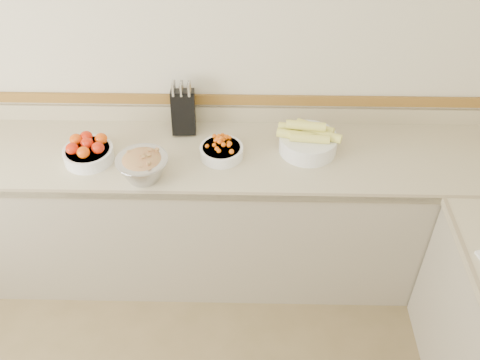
{
  "coord_description": "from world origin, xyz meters",
  "views": [
    {
      "loc": [
        0.39,
        -0.6,
        2.69
      ],
      "look_at": [
        0.35,
        1.35,
        1.0
      ],
      "focal_mm": 40.0,
      "sensor_mm": 36.0,
      "label": 1
    }
  ],
  "objects_px": {
    "knife_block": "(183,111)",
    "rhubarb_bowl": "(143,166)",
    "corn_bowl": "(308,140)",
    "cherry_tomato_bowl": "(221,150)",
    "tomato_bowl": "(88,151)"
  },
  "relations": [
    {
      "from": "knife_block",
      "to": "rhubarb_bowl",
      "type": "xyz_separation_m",
      "value": [
        -0.17,
        -0.42,
        -0.05
      ]
    },
    {
      "from": "tomato_bowl",
      "to": "corn_bowl",
      "type": "height_order",
      "value": "corn_bowl"
    },
    {
      "from": "knife_block",
      "to": "rhubarb_bowl",
      "type": "distance_m",
      "value": 0.46
    },
    {
      "from": "knife_block",
      "to": "cherry_tomato_bowl",
      "type": "height_order",
      "value": "knife_block"
    },
    {
      "from": "knife_block",
      "to": "corn_bowl",
      "type": "bearing_deg",
      "value": -14.41
    },
    {
      "from": "knife_block",
      "to": "cherry_tomato_bowl",
      "type": "relative_size",
      "value": 1.36
    },
    {
      "from": "rhubarb_bowl",
      "to": "corn_bowl",
      "type": "bearing_deg",
      "value": 16.17
    },
    {
      "from": "knife_block",
      "to": "corn_bowl",
      "type": "xyz_separation_m",
      "value": [
        0.69,
        -0.18,
        -0.06
      ]
    },
    {
      "from": "cherry_tomato_bowl",
      "to": "rhubarb_bowl",
      "type": "xyz_separation_m",
      "value": [
        -0.39,
        -0.19,
        0.04
      ]
    },
    {
      "from": "corn_bowl",
      "to": "rhubarb_bowl",
      "type": "xyz_separation_m",
      "value": [
        -0.86,
        -0.25,
        0.01
      ]
    },
    {
      "from": "cherry_tomato_bowl",
      "to": "tomato_bowl",
      "type": "bearing_deg",
      "value": -176.35
    },
    {
      "from": "corn_bowl",
      "to": "rhubarb_bowl",
      "type": "relative_size",
      "value": 1.31
    },
    {
      "from": "cherry_tomato_bowl",
      "to": "knife_block",
      "type": "bearing_deg",
      "value": 133.12
    },
    {
      "from": "tomato_bowl",
      "to": "rhubarb_bowl",
      "type": "height_order",
      "value": "rhubarb_bowl"
    },
    {
      "from": "tomato_bowl",
      "to": "cherry_tomato_bowl",
      "type": "bearing_deg",
      "value": 3.65
    }
  ]
}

